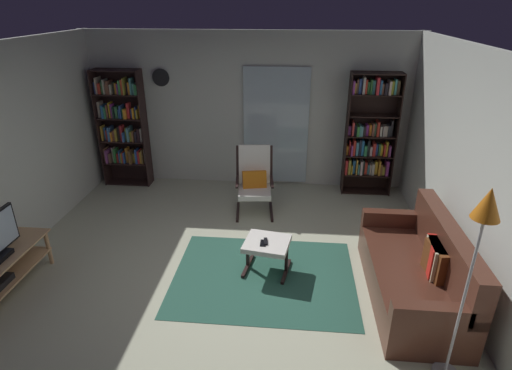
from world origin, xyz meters
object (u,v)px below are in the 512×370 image
tv_stand (0,273)px  floor_lamp_by_sofa (483,226)px  ottoman (267,246)px  wall_clock (161,77)px  bookshelf_near_tv (123,126)px  lounge_armchair (254,179)px  leather_sofa (418,273)px  tv_remote (266,241)px  bookshelf_near_sofa (370,135)px  cell_phone (263,243)px

tv_stand → floor_lamp_by_sofa: size_ratio=0.76×
ottoman → wall_clock: bearing=126.9°
bookshelf_near_tv → lounge_armchair: size_ratio=1.96×
leather_sofa → wall_clock: size_ratio=6.55×
bookshelf_near_tv → ottoman: 3.67m
floor_lamp_by_sofa → wall_clock: wall_clock is taller
bookshelf_near_tv → floor_lamp_by_sofa: (4.33, -3.81, 0.44)m
leather_sofa → lounge_armchair: size_ratio=1.86×
lounge_armchair → wall_clock: size_ratio=3.53×
ottoman → tv_stand: bearing=-165.1°
bookshelf_near_tv → floor_lamp_by_sofa: bearing=-41.3°
tv_remote → wall_clock: 3.57m
bookshelf_near_tv → ottoman: bearing=-42.5°
bookshelf_near_tv → floor_lamp_by_sofa: 5.79m
tv_remote → bookshelf_near_sofa: bearing=51.4°
leather_sofa → tv_remote: (-1.68, 0.33, 0.10)m
leather_sofa → bookshelf_near_sofa: bearing=93.3°
bookshelf_near_sofa → tv_remote: bearing=-121.7°
bookshelf_near_tv → leather_sofa: (4.31, -2.77, -0.74)m
tv_remote → wall_clock: size_ratio=0.50×
bookshelf_near_sofa → ottoman: bearing=-121.6°
leather_sofa → tv_remote: size_ratio=13.18×
leather_sofa → tv_remote: leather_sofa is taller
bookshelf_near_sofa → ottoman: 2.95m
tv_remote → floor_lamp_by_sofa: size_ratio=0.08×
lounge_armchair → cell_phone: size_ratio=7.30×
bookshelf_near_sofa → bookshelf_near_tv: bearing=-179.8°
lounge_armchair → leather_sofa: bearing=-44.2°
bookshelf_near_tv → cell_phone: size_ratio=14.30×
tv_stand → tv_remote: tv_stand is taller
bookshelf_near_sofa → floor_lamp_by_sofa: size_ratio=1.11×
tv_remote → floor_lamp_by_sofa: bearing=-45.6°
bookshelf_near_sofa → cell_phone: 3.00m
bookshelf_near_tv → bookshelf_near_sofa: bookshelf_near_sofa is taller
bookshelf_near_tv → cell_phone: (2.61, -2.48, -0.64)m
bookshelf_near_tv → ottoman: bookshelf_near_tv is taller
ottoman → tv_remote: (-0.01, -0.02, 0.08)m
wall_clock → floor_lamp_by_sofa: bearing=-47.6°
bookshelf_near_tv → leather_sofa: size_ratio=1.05×
cell_phone → wall_clock: wall_clock is taller
lounge_armchair → bookshelf_near_tv: bearing=159.9°
ottoman → cell_phone: (-0.04, -0.05, 0.08)m
leather_sofa → floor_lamp_by_sofa: size_ratio=1.05×
bookshelf_near_sofa → lounge_armchair: size_ratio=1.97×
tv_stand → cell_phone: size_ratio=9.83×
bookshelf_near_tv → lounge_armchair: (2.35, -0.86, -0.52)m
leather_sofa → tv_remote: 1.71m
bookshelf_near_tv → floor_lamp_by_sofa: bookshelf_near_tv is taller
leather_sofa → cell_phone: (-1.71, 0.29, 0.09)m
tv_stand → bookshelf_near_sofa: 5.46m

